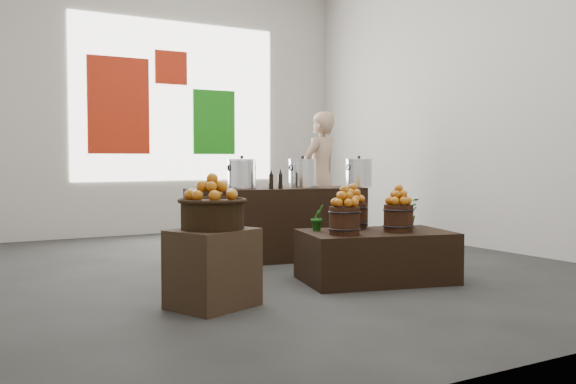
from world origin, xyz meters
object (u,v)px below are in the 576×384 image
counter (276,224)px  stock_pot_center (302,174)px  display_table (376,256)px  stock_pot_right (359,174)px  stock_pot_left (242,175)px  crate (213,268)px  shopper (320,176)px  wicker_basket (212,215)px

counter → stock_pot_center: stock_pot_center is taller
display_table → stock_pot_right: (0.83, 1.39, 0.72)m
stock_pot_left → stock_pot_center: 0.71m
counter → stock_pot_center: size_ratio=6.47×
crate → stock_pot_right: (2.55, 1.58, 0.66)m
stock_pot_right → stock_pot_center: bearing=171.0°
display_table → shopper: shopper is taller
display_table → stock_pot_left: (-0.58, 1.61, 0.72)m
wicker_basket → shopper: (2.98, 3.07, 0.19)m
stock_pot_left → shopper: (1.84, 1.26, -0.06)m
crate → stock_pot_center: stock_pot_center is taller
wicker_basket → stock_pot_left: (1.14, 1.81, 0.25)m
display_table → wicker_basket: bearing=-158.8°
stock_pot_right → shopper: bearing=73.8°
stock_pot_left → stock_pot_right: (1.41, -0.22, 0.00)m
display_table → shopper: bearing=80.9°
wicker_basket → display_table: bearing=6.5°
stock_pot_center → crate: bearing=-137.4°
crate → stock_pot_left: bearing=57.8°
display_table → stock_pot_right: stock_pot_right is taller
stock_pot_right → display_table: bearing=-120.9°
counter → stock_pot_left: size_ratio=6.47×
wicker_basket → stock_pot_left: size_ratio=1.57×
counter → shopper: shopper is taller
display_table → stock_pot_right: size_ratio=4.41×
crate → shopper: bearing=45.9°
display_table → crate: bearing=-158.8°
counter → stock_pot_center: 0.64m
stock_pot_center → stock_pot_right: bearing=-9.0°
shopper → stock_pot_right: bearing=52.6°
stock_pot_left → stock_pot_right: 1.43m
crate → stock_pot_right: size_ratio=1.97×
stock_pot_center → stock_pot_left: bearing=171.0°
stock_pot_center → shopper: size_ratio=0.17×
crate → wicker_basket: wicker_basket is taller
display_table → shopper: (1.26, 2.87, 0.66)m
counter → wicker_basket: bearing=-122.3°
counter → stock_pot_right: bearing=0.0°
stock_pot_center → display_table: bearing=-94.8°
crate → wicker_basket: bearing=0.0°
crate → stock_pot_left: size_ratio=1.97×
crate → shopper: shopper is taller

